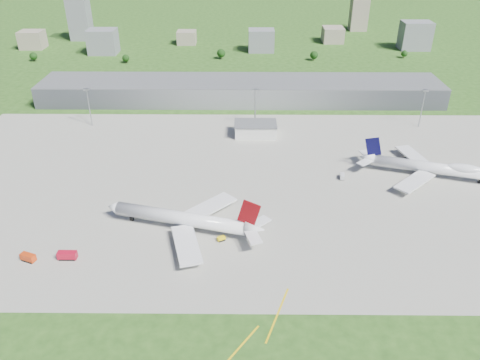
{
  "coord_description": "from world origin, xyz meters",
  "views": [
    {
      "loc": [
        2.61,
        -176.4,
        125.36
      ],
      "look_at": [
        0.77,
        26.08,
        9.0
      ],
      "focal_mm": 35.0,
      "sensor_mm": 36.0,
      "label": 1
    }
  ],
  "objects_px": {
    "airliner_red_twin": "(186,220)",
    "fire_truck": "(67,256)",
    "van_white_far": "(455,173)",
    "airliner_blue_quad": "(432,168)",
    "van_white_near": "(342,177)",
    "crash_tender": "(28,258)",
    "tug_yellow": "(221,239)"
  },
  "relations": [
    {
      "from": "van_white_far",
      "to": "fire_truck",
      "type": "bearing_deg",
      "value": -164.13
    },
    {
      "from": "airliner_blue_quad",
      "to": "van_white_far",
      "type": "height_order",
      "value": "airliner_blue_quad"
    },
    {
      "from": "van_white_far",
      "to": "tug_yellow",
      "type": "bearing_deg",
      "value": -159.75
    },
    {
      "from": "fire_truck",
      "to": "tug_yellow",
      "type": "relative_size",
      "value": 1.92
    },
    {
      "from": "tug_yellow",
      "to": "crash_tender",
      "type": "bearing_deg",
      "value": 163.07
    },
    {
      "from": "crash_tender",
      "to": "airliner_blue_quad",
      "type": "bearing_deg",
      "value": 42.14
    },
    {
      "from": "airliner_blue_quad",
      "to": "crash_tender",
      "type": "height_order",
      "value": "airliner_blue_quad"
    },
    {
      "from": "airliner_red_twin",
      "to": "airliner_blue_quad",
      "type": "relative_size",
      "value": 1.02
    },
    {
      "from": "airliner_red_twin",
      "to": "van_white_near",
      "type": "xyz_separation_m",
      "value": [
        79.17,
        47.41,
        -4.19
      ]
    },
    {
      "from": "crash_tender",
      "to": "van_white_near",
      "type": "distance_m",
      "value": 158.25
    },
    {
      "from": "fire_truck",
      "to": "tug_yellow",
      "type": "bearing_deg",
      "value": 12.21
    },
    {
      "from": "tug_yellow",
      "to": "fire_truck",
      "type": "bearing_deg",
      "value": 164.37
    },
    {
      "from": "airliner_red_twin",
      "to": "fire_truck",
      "type": "distance_m",
      "value": 51.7
    },
    {
      "from": "airliner_blue_quad",
      "to": "van_white_near",
      "type": "height_order",
      "value": "airliner_blue_quad"
    },
    {
      "from": "fire_truck",
      "to": "van_white_near",
      "type": "bearing_deg",
      "value": 29.01
    },
    {
      "from": "airliner_red_twin",
      "to": "van_white_far",
      "type": "distance_m",
      "value": 151.35
    },
    {
      "from": "van_white_far",
      "to": "airliner_red_twin",
      "type": "bearing_deg",
      "value": -165.15
    },
    {
      "from": "van_white_near",
      "to": "airliner_blue_quad",
      "type": "bearing_deg",
      "value": -77.84
    },
    {
      "from": "airliner_red_twin",
      "to": "crash_tender",
      "type": "distance_m",
      "value": 66.81
    },
    {
      "from": "crash_tender",
      "to": "van_white_near",
      "type": "bearing_deg",
      "value": 47.46
    },
    {
      "from": "airliner_red_twin",
      "to": "van_white_far",
      "type": "xyz_separation_m",
      "value": [
        142.0,
        52.19,
        -4.29
      ]
    },
    {
      "from": "airliner_red_twin",
      "to": "fire_truck",
      "type": "xyz_separation_m",
      "value": [
        -47.02,
        -21.15,
        -3.75
      ]
    },
    {
      "from": "fire_truck",
      "to": "airliner_red_twin",
      "type": "bearing_deg",
      "value": 24.71
    },
    {
      "from": "airliner_red_twin",
      "to": "airliner_blue_quad",
      "type": "height_order",
      "value": "airliner_red_twin"
    },
    {
      "from": "fire_truck",
      "to": "van_white_far",
      "type": "distance_m",
      "value": 202.76
    },
    {
      "from": "airliner_red_twin",
      "to": "airliner_blue_quad",
      "type": "xyz_separation_m",
      "value": [
        127.76,
        50.29,
        -0.11
      ]
    },
    {
      "from": "crash_tender",
      "to": "tug_yellow",
      "type": "bearing_deg",
      "value": 31.64
    },
    {
      "from": "van_white_far",
      "to": "airliner_blue_quad",
      "type": "bearing_deg",
      "value": -177.7
    },
    {
      "from": "fire_truck",
      "to": "van_white_far",
      "type": "xyz_separation_m",
      "value": [
        189.03,
        73.35,
        -0.53
      ]
    },
    {
      "from": "tug_yellow",
      "to": "van_white_near",
      "type": "bearing_deg",
      "value": 14.02
    },
    {
      "from": "van_white_near",
      "to": "van_white_far",
      "type": "distance_m",
      "value": 63.01
    },
    {
      "from": "airliner_blue_quad",
      "to": "tug_yellow",
      "type": "bearing_deg",
      "value": -135.69
    }
  ]
}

